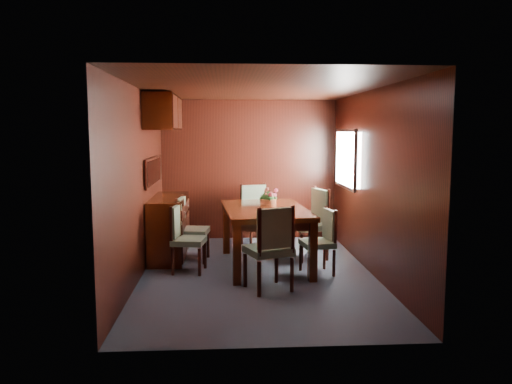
{
  "coord_description": "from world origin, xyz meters",
  "views": [
    {
      "loc": [
        -0.41,
        -6.35,
        1.86
      ],
      "look_at": [
        0.0,
        0.29,
        1.05
      ],
      "focal_mm": 35.0,
      "sensor_mm": 36.0,
      "label": 1
    }
  ],
  "objects": [
    {
      "name": "ground",
      "position": [
        0.0,
        0.0,
        0.0
      ],
      "size": [
        4.5,
        4.5,
        0.0
      ],
      "primitive_type": "plane",
      "color": "#323744",
      "rests_on": "ground"
    },
    {
      "name": "chair_head",
      "position": [
        0.11,
        -0.72,
        0.57
      ],
      "size": [
        0.62,
        0.6,
        1.02
      ],
      "rotation": [
        0.0,
        0.0,
        0.36
      ],
      "color": "black",
      "rests_on": "ground"
    },
    {
      "name": "chair_right_near",
      "position": [
        0.85,
        -0.0,
        0.48
      ],
      "size": [
        0.45,
        0.46,
        0.86
      ],
      "rotation": [
        0.0,
        0.0,
        1.72
      ],
      "color": "black",
      "rests_on": "ground"
    },
    {
      "name": "sideboard",
      "position": [
        -1.25,
        1.0,
        0.45
      ],
      "size": [
        0.48,
        1.4,
        0.9
      ],
      "primitive_type": "cube",
      "color": "#371406",
      "rests_on": "ground"
    },
    {
      "name": "chair_left_near",
      "position": [
        -0.97,
        0.18,
        0.5
      ],
      "size": [
        0.47,
        0.49,
        0.9
      ],
      "rotation": [
        0.0,
        0.0,
        -1.73
      ],
      "color": "black",
      "rests_on": "ground"
    },
    {
      "name": "dining_table",
      "position": [
        0.13,
        0.4,
        0.7
      ],
      "size": [
        1.23,
        1.83,
        0.82
      ],
      "rotation": [
        0.0,
        0.0,
        0.08
      ],
      "color": "#371406",
      "rests_on": "ground"
    },
    {
      "name": "chair_left_far",
      "position": [
        -0.95,
        0.76,
        0.52
      ],
      "size": [
        0.47,
        0.49,
        0.94
      ],
      "rotation": [
        0.0,
        0.0,
        -1.69
      ],
      "color": "black",
      "rests_on": "ground"
    },
    {
      "name": "room_shell",
      "position": [
        -0.1,
        0.33,
        1.63
      ],
      "size": [
        3.06,
        4.52,
        2.41
      ],
      "color": "black",
      "rests_on": "ground"
    },
    {
      "name": "chair_foot",
      "position": [
        0.09,
        1.72,
        0.56
      ],
      "size": [
        0.6,
        0.59,
        1.0
      ],
      "rotation": [
        0.0,
        0.0,
        3.48
      ],
      "color": "black",
      "rests_on": "ground"
    },
    {
      "name": "chair_right_far",
      "position": [
        0.87,
        0.8,
        0.58
      ],
      "size": [
        0.6,
        0.61,
        1.04
      ],
      "rotation": [
        0.0,
        0.0,
        1.87
      ],
      "color": "black",
      "rests_on": "ground"
    },
    {
      "name": "flower_centerpiece",
      "position": [
        0.21,
        0.76,
        0.94
      ],
      "size": [
        0.25,
        0.25,
        0.25
      ],
      "color": "#B45E37",
      "rests_on": "dining_table"
    }
  ]
}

